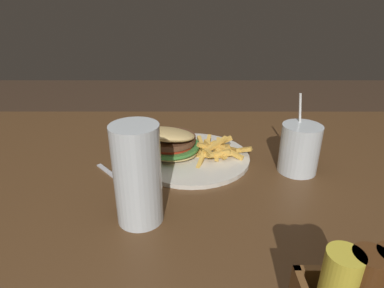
% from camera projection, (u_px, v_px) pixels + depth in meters
% --- Properties ---
extents(dining_table, '(1.59, 1.15, 0.70)m').
position_uv_depth(dining_table, '(168.00, 253.00, 0.59)').
color(dining_table, brown).
rests_on(dining_table, ground_plane).
extents(meal_plate_near, '(0.28, 0.27, 0.09)m').
position_uv_depth(meal_plate_near, '(181.00, 148.00, 0.75)').
color(meal_plate_near, silver).
rests_on(meal_plate_near, dining_table).
extents(beer_glass, '(0.08, 0.08, 0.17)m').
position_uv_depth(beer_glass, '(138.00, 178.00, 0.52)').
color(beer_glass, silver).
rests_on(beer_glass, dining_table).
extents(juice_glass, '(0.08, 0.08, 0.17)m').
position_uv_depth(juice_glass, '(299.00, 150.00, 0.69)').
color(juice_glass, silver).
rests_on(juice_glass, dining_table).
extents(spoon, '(0.14, 0.15, 0.02)m').
position_uv_depth(spoon, '(132.00, 188.00, 0.64)').
color(spoon, silver).
rests_on(spoon, dining_table).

